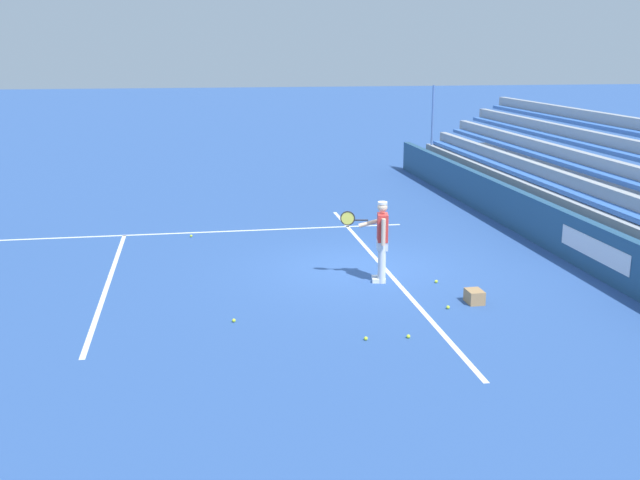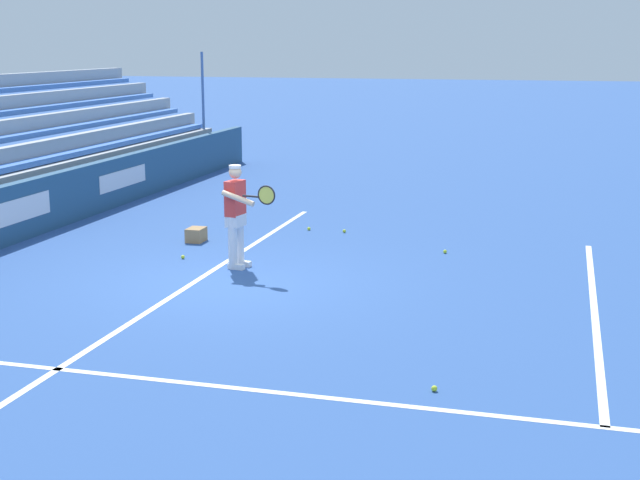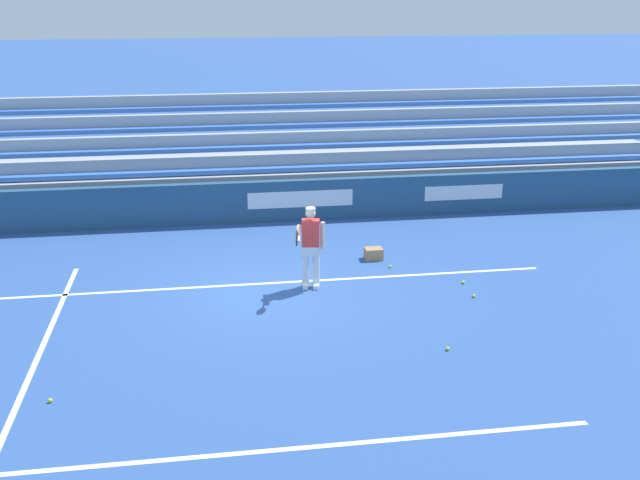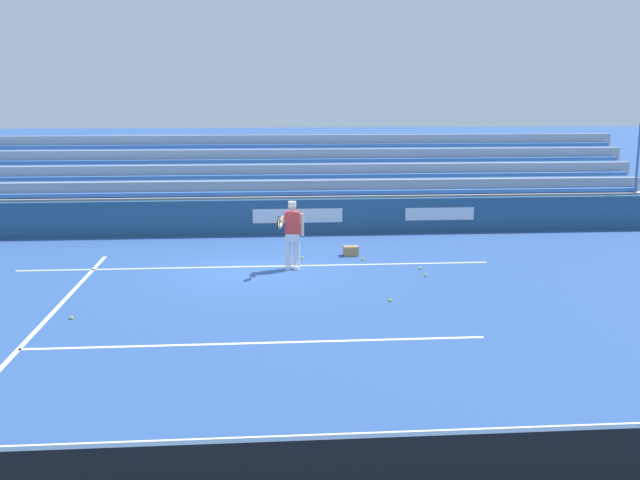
# 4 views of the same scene
# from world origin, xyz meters

# --- Properties ---
(ground_plane) EXTENTS (160.00, 160.00, 0.00)m
(ground_plane) POSITION_xyz_m (0.00, 0.00, 0.00)
(ground_plane) COLOR #2D5193
(court_baseline_white) EXTENTS (12.00, 0.10, 0.01)m
(court_baseline_white) POSITION_xyz_m (0.00, -0.50, 0.00)
(court_baseline_white) COLOR white
(court_baseline_white) RESTS_ON ground
(court_sideline_white) EXTENTS (0.10, 12.00, 0.01)m
(court_sideline_white) POSITION_xyz_m (4.11, 4.00, 0.00)
(court_sideline_white) COLOR white
(court_sideline_white) RESTS_ON ground
(court_service_line_white) EXTENTS (8.22, 0.10, 0.01)m
(court_service_line_white) POSITION_xyz_m (0.00, 5.50, 0.00)
(court_service_line_white) COLOR white
(court_service_line_white) RESTS_ON ground
(back_wall_sponsor_board) EXTENTS (27.31, 0.25, 1.10)m
(back_wall_sponsor_board) POSITION_xyz_m (-0.01, -4.91, 0.55)
(back_wall_sponsor_board) COLOR navy
(back_wall_sponsor_board) RESTS_ON ground
(tennis_player) EXTENTS (0.69, 0.96, 1.71)m
(tennis_player) POSITION_xyz_m (-0.89, -0.17, 0.89)
(tennis_player) COLOR silver
(tennis_player) RESTS_ON ground
(ball_box_cardboard) EXTENTS (0.40, 0.31, 0.26)m
(ball_box_cardboard) POSITION_xyz_m (-2.55, -1.63, 0.13)
(ball_box_cardboard) COLOR #A87F51
(ball_box_cardboard) RESTS_ON ground
(tennis_ball_near_player) EXTENTS (0.07, 0.07, 0.07)m
(tennis_ball_near_player) POSITION_xyz_m (3.63, 3.76, 0.03)
(tennis_ball_near_player) COLOR #CCE533
(tennis_ball_near_player) RESTS_ON ground
(tennis_ball_far_left) EXTENTS (0.07, 0.07, 0.07)m
(tennis_ball_far_left) POSITION_xyz_m (-1.21, -1.30, 0.03)
(tennis_ball_far_left) COLOR #CCE533
(tennis_ball_far_left) RESTS_ON ground
(tennis_ball_toward_net) EXTENTS (0.07, 0.07, 0.07)m
(tennis_ball_toward_net) POSITION_xyz_m (-2.83, 3.03, 0.03)
(tennis_ball_toward_net) COLOR #CCE533
(tennis_ball_toward_net) RESTS_ON ground
(tennis_ball_by_box) EXTENTS (0.07, 0.07, 0.07)m
(tennis_ball_by_box) POSITION_xyz_m (-2.80, -1.01, 0.03)
(tennis_ball_by_box) COLOR #CCE533
(tennis_ball_by_box) RESTS_ON ground
(tennis_ball_midcourt) EXTENTS (0.07, 0.07, 0.07)m
(tennis_ball_midcourt) POSITION_xyz_m (-4.10, 0.14, 0.03)
(tennis_ball_midcourt) COLOR #CCE533
(tennis_ball_midcourt) RESTS_ON ground
(tennis_ball_far_right) EXTENTS (0.07, 0.07, 0.07)m
(tennis_ball_far_right) POSITION_xyz_m (-4.07, 0.88, 0.03)
(tennis_ball_far_right) COLOR #CCE533
(tennis_ball_far_right) RESTS_ON ground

